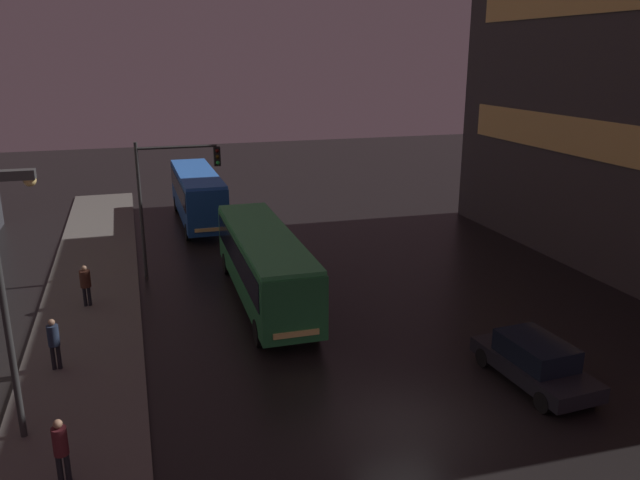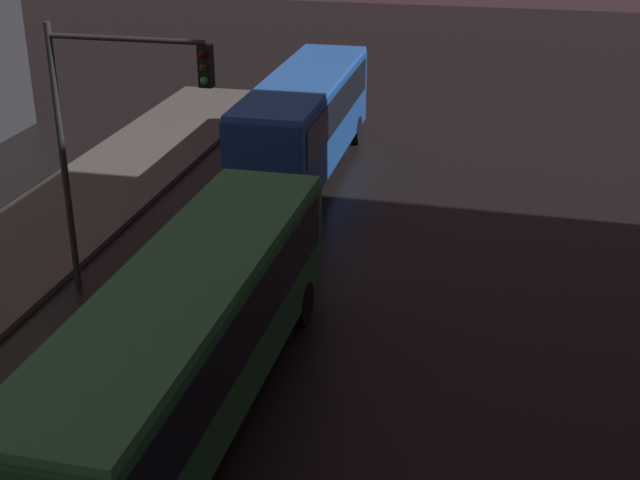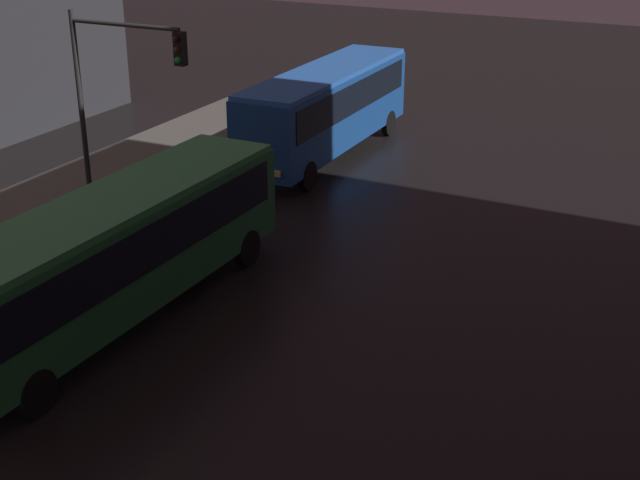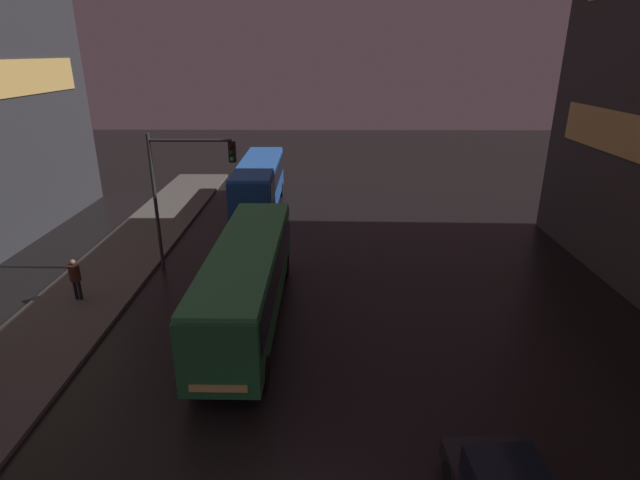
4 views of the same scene
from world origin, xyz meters
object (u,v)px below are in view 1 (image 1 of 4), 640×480
object	(u,v)px
bus_far	(197,192)
traffic_light_main	(168,185)
street_lamp_sidewalk	(9,266)
pedestrian_far	(61,447)
car_taxi	(535,361)
bus_near	(264,259)
pedestrian_mid	(85,281)
pedestrian_near	(54,340)

from	to	relation	value
bus_far	traffic_light_main	xyz separation A→B (m)	(-2.20, -9.19, 2.35)
bus_far	street_lamp_sidewalk	size ratio (longest dim) A/B	1.40
street_lamp_sidewalk	pedestrian_far	bearing A→B (deg)	-67.86
bus_far	traffic_light_main	world-z (taller)	traffic_light_main
car_taxi	pedestrian_far	size ratio (longest dim) A/B	2.53
bus_near	car_taxi	distance (m)	11.57
traffic_light_main	street_lamp_sidewalk	world-z (taller)	street_lamp_sidewalk
bus_far	traffic_light_main	bearing A→B (deg)	76.07
pedestrian_mid	pedestrian_far	distance (m)	11.74
street_lamp_sidewalk	traffic_light_main	bearing A→B (deg)	69.34
bus_far	car_taxi	bearing A→B (deg)	108.74
pedestrian_mid	pedestrian_far	bearing A→B (deg)	28.78
pedestrian_near	traffic_light_main	distance (m)	10.35
traffic_light_main	car_taxi	bearing A→B (deg)	-53.67
car_taxi	pedestrian_mid	world-z (taller)	pedestrian_mid
bus_near	street_lamp_sidewalk	bearing A→B (deg)	44.63
pedestrian_mid	pedestrian_near	bearing A→B (deg)	21.23
bus_near	pedestrian_far	xyz separation A→B (m)	(-7.18, -10.40, -0.70)
pedestrian_near	pedestrian_far	xyz separation A→B (m)	(0.74, -6.29, -0.01)
bus_far	pedestrian_near	world-z (taller)	bus_far
traffic_light_main	street_lamp_sidewalk	bearing A→B (deg)	-110.66
car_taxi	pedestrian_far	bearing A→B (deg)	1.04
bus_far	car_taxi	size ratio (longest dim) A/B	2.27
bus_near	bus_far	bearing A→B (deg)	-84.26
bus_near	traffic_light_main	xyz separation A→B (m)	(-3.44, 4.67, 2.47)
bus_far	street_lamp_sidewalk	xyz separation A→B (m)	(-6.95, -21.77, 3.03)
pedestrian_mid	traffic_light_main	distance (m)	5.93
pedestrian_far	traffic_light_main	size ratio (longest dim) A/B	0.28
car_taxi	traffic_light_main	distance (m)	17.69
street_lamp_sidewalk	pedestrian_near	bearing A→B (deg)	85.94
bus_near	car_taxi	bearing A→B (deg)	126.94
bus_near	pedestrian_mid	world-z (taller)	bus_near
traffic_light_main	pedestrian_near	bearing A→B (deg)	-117.01
street_lamp_sidewalk	bus_near	bearing A→B (deg)	44.01
car_taxi	pedestrian_far	xyz separation A→B (m)	(-13.99, -1.12, 0.43)
bus_far	pedestrian_near	xyz separation A→B (m)	(-6.68, -17.97, -0.81)
pedestrian_mid	traffic_light_main	xyz separation A→B (m)	(3.77, 3.33, 3.15)
car_taxi	pedestrian_near	distance (m)	15.62
bus_far	pedestrian_far	size ratio (longest dim) A/B	5.73
bus_near	bus_far	xyz separation A→B (m)	(-1.24, 13.87, 0.11)
car_taxi	pedestrian_mid	size ratio (longest dim) A/B	2.57
pedestrian_far	traffic_light_main	world-z (taller)	traffic_light_main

